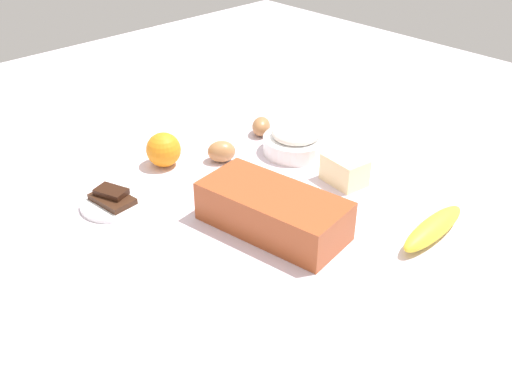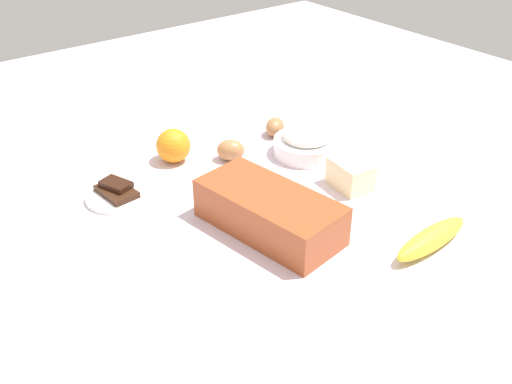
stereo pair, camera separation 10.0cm
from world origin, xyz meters
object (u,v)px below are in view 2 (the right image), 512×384
loaf_pan (269,211)px  flour_bowl (306,142)px  butter_block (350,175)px  orange_fruit (173,146)px  banana (432,239)px  chocolate_plate (117,194)px  egg_beside_bowl (231,150)px  egg_near_butter (275,127)px

loaf_pan → flour_bowl: (0.19, -0.26, -0.01)m
butter_block → flour_bowl: bearing=-8.8°
butter_block → orange_fruit: bearing=35.6°
flour_bowl → orange_fruit: 0.31m
flour_bowl → butter_block: 0.17m
loaf_pan → butter_block: loaf_pan is taller
banana → chocolate_plate: (0.50, 0.37, -0.01)m
banana → egg_beside_bowl: 0.50m
flour_bowl → orange_fruit: size_ratio=1.95×
chocolate_plate → flour_bowl: bearing=-102.1°
orange_fruit → chocolate_plate: size_ratio=0.60×
orange_fruit → loaf_pan: bearing=-179.8°
egg_near_butter → egg_beside_bowl: 0.16m
egg_near_butter → egg_beside_bowl: (-0.04, 0.16, 0.00)m
flour_bowl → egg_beside_bowl: size_ratio=2.39×
flour_bowl → orange_fruit: orange_fruit is taller
chocolate_plate → egg_beside_bowl: bearing=-91.8°
banana → orange_fruit: orange_fruit is taller
butter_block → egg_near_butter: bearing=-6.3°
loaf_pan → chocolate_plate: loaf_pan is taller
banana → butter_block: (0.24, -0.04, 0.01)m
chocolate_plate → orange_fruit: bearing=-69.4°
orange_fruit → chocolate_plate: bearing=110.6°
butter_block → egg_near_butter: (0.29, -0.03, -0.01)m
egg_beside_bowl → loaf_pan: bearing=158.9°
butter_block → egg_beside_bowl: (0.25, 0.13, -0.01)m
banana → egg_beside_bowl: size_ratio=2.99×
egg_beside_bowl → chocolate_plate: 0.28m
loaf_pan → orange_fruit: loaf_pan is taller
orange_fruit → egg_beside_bowl: 0.13m
butter_block → egg_beside_bowl: bearing=27.1°
orange_fruit → banana: bearing=-160.8°
banana → flour_bowl: bearing=-8.7°
orange_fruit → egg_near_butter: (-0.04, -0.27, -0.02)m
flour_bowl → butter_block: size_ratio=1.69×
loaf_pan → banana: size_ratio=1.56×
loaf_pan → butter_block: bearing=-94.4°
chocolate_plate → banana: bearing=-143.4°
orange_fruit → egg_near_butter: 0.27m
orange_fruit → butter_block: size_ratio=0.87×
flour_bowl → egg_beside_bowl: bearing=61.3°
orange_fruit → egg_beside_bowl: bearing=-125.3°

